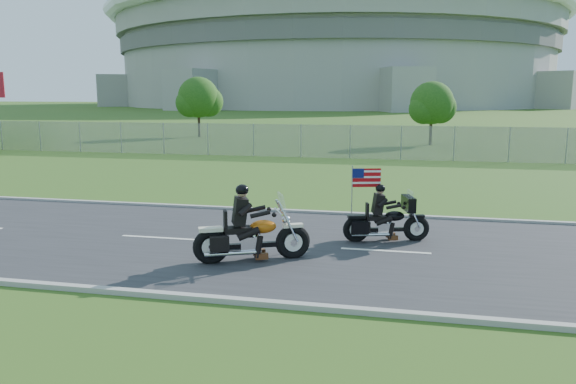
# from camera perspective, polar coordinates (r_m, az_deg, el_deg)

# --- Properties ---
(ground) EXTENTS (420.00, 420.00, 0.00)m
(ground) POSITION_cam_1_polar(r_m,az_deg,el_deg) (14.83, -5.81, -5.22)
(ground) COLOR #264F18
(ground) RESTS_ON ground
(road) EXTENTS (120.00, 8.00, 0.04)m
(road) POSITION_cam_1_polar(r_m,az_deg,el_deg) (14.83, -5.81, -5.15)
(road) COLOR #28282B
(road) RESTS_ON ground
(curb_north) EXTENTS (120.00, 0.18, 0.12)m
(curb_north) POSITION_cam_1_polar(r_m,az_deg,el_deg) (18.61, -1.96, -1.88)
(curb_north) COLOR #9E9B93
(curb_north) RESTS_ON ground
(curb_south) EXTENTS (120.00, 0.18, 0.12)m
(curb_south) POSITION_cam_1_polar(r_m,az_deg,el_deg) (11.22, -12.31, -10.22)
(curb_south) COLOR #9E9B93
(curb_south) RESTS_ON ground
(fence) EXTENTS (60.00, 0.03, 2.00)m
(fence) POSITION_cam_1_polar(r_m,az_deg,el_deg) (35.03, -3.52, 5.30)
(fence) COLOR gray
(fence) RESTS_ON ground
(stadium) EXTENTS (140.40, 140.40, 29.20)m
(stadium) POSITION_cam_1_polar(r_m,az_deg,el_deg) (185.59, 4.77, 13.64)
(stadium) COLOR #A3A099
(stadium) RESTS_ON ground
(tree_fence_near) EXTENTS (3.52, 3.28, 4.75)m
(tree_fence_near) POSITION_cam_1_polar(r_m,az_deg,el_deg) (43.67, 14.45, 8.53)
(tree_fence_near) COLOR #382316
(tree_fence_near) RESTS_ON ground
(tree_fence_mid) EXTENTS (3.96, 3.69, 5.30)m
(tree_fence_mid) POSITION_cam_1_polar(r_m,az_deg,el_deg) (51.08, -9.03, 9.27)
(tree_fence_mid) COLOR #382316
(tree_fence_mid) RESTS_ON ground
(motorcycle_lead) EXTENTS (2.59, 1.43, 1.86)m
(motorcycle_lead) POSITION_cam_1_polar(r_m,az_deg,el_deg) (13.06, -3.83, -4.65)
(motorcycle_lead) COLOR black
(motorcycle_lead) RESTS_ON ground
(motorcycle_follow) EXTENTS (2.27, 1.05, 1.93)m
(motorcycle_follow) POSITION_cam_1_polar(r_m,az_deg,el_deg) (14.99, 9.94, -3.06)
(motorcycle_follow) COLOR black
(motorcycle_follow) RESTS_ON ground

